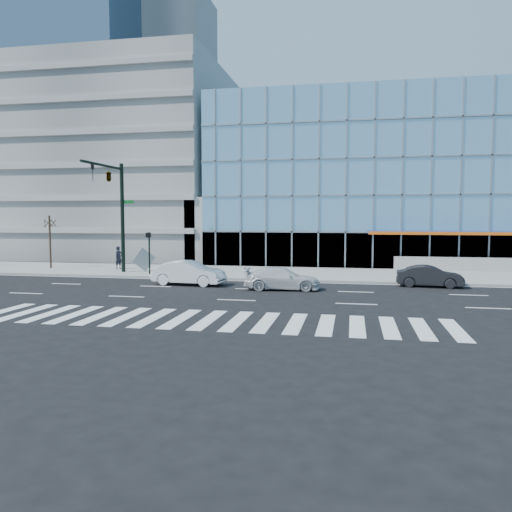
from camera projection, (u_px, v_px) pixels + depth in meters
The scene contains 16 objects.
ground at pixel (252, 289), 29.29m from camera, with size 160.00×160.00×0.00m, color black.
sidewalk at pixel (273, 273), 37.12m from camera, with size 120.00×8.00×0.15m, color gray.
theatre_building at pixel (434, 185), 51.51m from camera, with size 42.00×26.00×15.00m, color #80B6D5.
parking_garage at pixel (127, 167), 57.76m from camera, with size 24.00×24.00×20.00m, color gray.
ramp_block at pixel (228, 230), 47.82m from camera, with size 6.00×8.00×6.00m, color gray.
tower_far_west at pixel (90, 32), 91.08m from camera, with size 16.00×16.00×76.00m, color #47627C.
tower_far_mid at pixel (33, 89), 100.60m from camera, with size 13.00×13.00×60.00m, color #47627C.
tower_backdrop at pixel (176, 120), 101.63m from camera, with size 14.00×14.00×48.00m, color gray.
traffic_signal at pixel (113, 190), 35.37m from camera, with size 1.14×5.74×8.00m.
ped_signal_post at pixel (149, 246), 35.58m from camera, with size 0.30×0.33×3.00m.
street_tree_near at pixel (49, 223), 39.75m from camera, with size 1.10×1.10×4.23m.
white_suv at pixel (282, 279), 29.04m from camera, with size 1.81×4.45×1.29m, color silver.
white_sedan at pixel (189, 273), 31.08m from camera, with size 1.59×4.55×1.50m, color white.
dark_sedan at pixel (430, 276), 30.21m from camera, with size 1.37×3.92×1.29m, color black.
pedestrian at pixel (119, 258), 39.17m from camera, with size 0.66×0.43×1.80m, color black.
tilted_panel at pixel (144, 260), 37.26m from camera, with size 1.30×0.06×1.30m, color #A1A1A1.
Camera 1 is at (5.76, -28.48, 4.21)m, focal length 35.00 mm.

